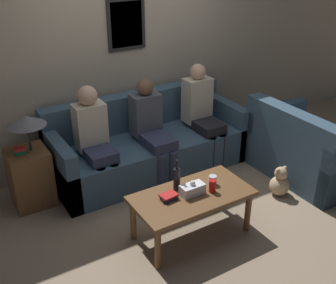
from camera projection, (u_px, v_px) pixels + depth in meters
The scene contains 15 objects.
ground_plane at pixel (171, 188), 4.89m from camera, with size 16.00×16.00×0.00m, color gray.
wall_back at pixel (126, 57), 5.10m from camera, with size 9.00×0.08×2.60m.
couch_main at pixel (147, 145), 5.18m from camera, with size 2.38×0.93×0.90m.
couch_side at pixel (307, 151), 5.03m from camera, with size 0.93×1.32×0.90m.
coffee_table at pixel (192, 200), 3.97m from camera, with size 1.14×0.59×0.47m.
side_table_with_lamp at pixel (30, 171), 4.46m from camera, with size 0.46×0.41×1.02m.
wine_bottle at pixel (177, 178), 3.96m from camera, with size 0.07×0.07×0.32m.
drinking_glass at pixel (213, 180), 4.08m from camera, with size 0.08×0.08×0.09m.
book_stack at pixel (169, 197), 3.86m from camera, with size 0.17×0.13×0.05m.
soda_can at pixel (212, 186), 3.95m from camera, with size 0.07×0.07×0.12m.
tissue_box at pixel (192, 189), 3.92m from camera, with size 0.23×0.12×0.15m.
person_left at pixel (94, 137), 4.58m from camera, with size 0.34×0.58×1.22m.
person_middle at pixel (151, 127), 4.89m from camera, with size 0.34×0.66×1.17m.
person_right at pixel (202, 111), 5.24m from camera, with size 0.34×0.61×1.24m.
teddy_bear at pixel (280, 183), 4.71m from camera, with size 0.22×0.22×0.35m.
Camera 1 is at (-2.17, -3.52, 2.67)m, focal length 45.00 mm.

